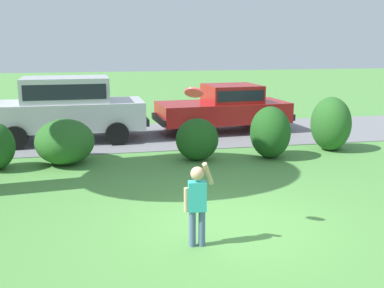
{
  "coord_description": "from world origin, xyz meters",
  "views": [
    {
      "loc": [
        -2.08,
        -7.08,
        2.97
      ],
      "look_at": [
        -0.34,
        1.31,
        1.1
      ],
      "focal_mm": 44.45,
      "sensor_mm": 36.0,
      "label": 1
    }
  ],
  "objects_px": {
    "child_thrower": "(197,200)",
    "frisbee": "(194,92)",
    "parked_suv": "(67,106)",
    "parked_sedan": "(225,107)"
  },
  "relations": [
    {
      "from": "child_thrower",
      "to": "frisbee",
      "type": "height_order",
      "value": "frisbee"
    },
    {
      "from": "parked_suv",
      "to": "frisbee",
      "type": "distance_m",
      "value": 8.07
    },
    {
      "from": "parked_suv",
      "to": "parked_sedan",
      "type": "bearing_deg",
      "value": 5.08
    },
    {
      "from": "frisbee",
      "to": "parked_suv",
      "type": "bearing_deg",
      "value": 106.28
    },
    {
      "from": "parked_sedan",
      "to": "child_thrower",
      "type": "height_order",
      "value": "parked_sedan"
    },
    {
      "from": "frisbee",
      "to": "child_thrower",
      "type": "bearing_deg",
      "value": -95.07
    },
    {
      "from": "parked_suv",
      "to": "frisbee",
      "type": "xyz_separation_m",
      "value": [
        2.24,
        -7.67,
        1.15
      ]
    },
    {
      "from": "parked_suv",
      "to": "frisbee",
      "type": "bearing_deg",
      "value": -73.72
    },
    {
      "from": "parked_sedan",
      "to": "frisbee",
      "type": "xyz_separation_m",
      "value": [
        -2.78,
        -8.12,
        1.38
      ]
    },
    {
      "from": "child_thrower",
      "to": "parked_sedan",
      "type": "bearing_deg",
      "value": 71.76
    }
  ]
}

